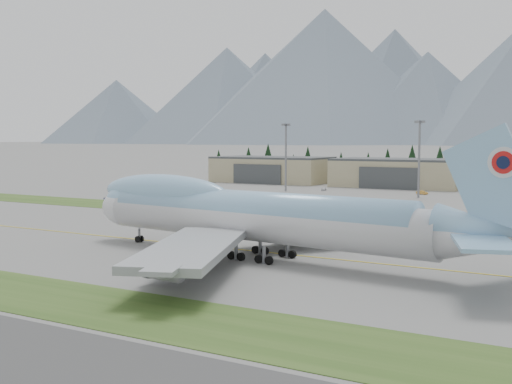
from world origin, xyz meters
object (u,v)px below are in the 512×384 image
Objects in this scene: hangar_left at (272,169)px; hangar_center at (399,173)px; service_vehicle_b at (422,195)px; service_vehicle_a at (324,191)px; boeing_747_freighter at (253,215)px.

hangar_center is (55.00, 0.00, 0.00)m from hangar_left.
hangar_left reaches higher than service_vehicle_b.
service_vehicle_a is 0.78× the size of service_vehicle_b.
service_vehicle_b is (-8.17, 125.30, -6.63)m from boeing_747_freighter.
boeing_747_freighter is 1.59× the size of hangar_left.
hangar_left is at bearing 123.94° from boeing_747_freighter.
boeing_747_freighter is 174.41m from hangar_left.
boeing_747_freighter is at bearing -77.37° from service_vehicle_a.
service_vehicle_a is (-42.85, 124.19, -6.63)m from boeing_747_freighter.
hangar_left is at bearing 88.40° from service_vehicle_b.
service_vehicle_a is at bearing -119.85° from hangar_center.
service_vehicle_b is at bearing -59.96° from hangar_center.
hangar_left reaches higher than service_vehicle_a.
service_vehicle_b is (72.09, -29.55, -5.39)m from hangar_left.
service_vehicle_a is at bearing 115.57° from boeing_747_freighter.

